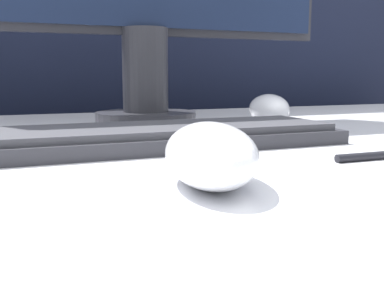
{
  "coord_description": "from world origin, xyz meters",
  "views": [
    {
      "loc": [
        -0.2,
        -0.48,
        0.83
      ],
      "look_at": [
        -0.07,
        -0.15,
        0.77
      ],
      "focal_mm": 42.0,
      "sensor_mm": 36.0,
      "label": 1
    }
  ],
  "objects": [
    {
      "name": "partition_panel",
      "position": [
        0.0,
        0.63,
        0.73
      ],
      "size": [
        5.0,
        0.03,
        1.45
      ],
      "color": "black",
      "rests_on": "ground_plane"
    },
    {
      "name": "keyboard",
      "position": [
        -0.07,
        0.0,
        0.76
      ],
      "size": [
        0.45,
        0.13,
        0.02
      ],
      "rotation": [
        0.0,
        0.0,
        -0.0
      ],
      "color": "#28282D",
      "rests_on": "desk"
    },
    {
      "name": "computer_mouse_near",
      "position": [
        -0.07,
        -0.19,
        0.77
      ],
      "size": [
        0.09,
        0.13,
        0.05
      ],
      "rotation": [
        0.0,
        0.0,
        -0.25
      ],
      "color": "white",
      "rests_on": "desk"
    },
    {
      "name": "computer_mouse_far",
      "position": [
        0.19,
        0.17,
        0.77
      ],
      "size": [
        0.1,
        0.13,
        0.05
      ],
      "rotation": [
        0.0,
        0.0,
        -0.34
      ],
      "color": "white",
      "rests_on": "desk"
    }
  ]
}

